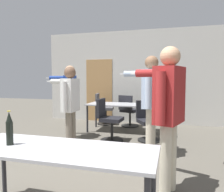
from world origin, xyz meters
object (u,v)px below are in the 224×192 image
at_px(person_near_casual, 150,96).
at_px(office_chair_near_pushed, 109,121).
at_px(beer_bottle, 9,129).
at_px(office_chair_side_rolled, 148,122).
at_px(person_right_polo, 70,94).
at_px(person_far_watching, 70,101).
at_px(office_chair_far_right, 129,112).
at_px(office_chair_far_left, 103,110).
at_px(person_left_plaid, 168,106).

bearing_deg(person_near_casual, office_chair_near_pushed, 58.98).
height_order(office_chair_near_pushed, beer_bottle, beer_bottle).
distance_m(office_chair_side_rolled, office_chair_near_pushed, 0.90).
relative_size(person_near_casual, office_chair_near_pushed, 1.90).
relative_size(person_right_polo, beer_bottle, 5.02).
bearing_deg(person_far_watching, office_chair_far_right, -14.69).
relative_size(office_chair_far_right, office_chair_side_rolled, 1.04).
bearing_deg(beer_bottle, person_near_casual, 61.78).
distance_m(office_chair_far_left, beer_bottle, 4.67).
distance_m(person_left_plaid, office_chair_side_rolled, 2.41).
bearing_deg(office_chair_far_left, person_left_plaid, 18.61).
relative_size(person_near_casual, person_right_polo, 1.06).
relative_size(person_near_casual, beer_bottle, 5.30).
xyz_separation_m(office_chair_far_left, office_chair_side_rolled, (1.53, -1.43, -0.04)).
bearing_deg(office_chair_far_right, person_left_plaid, -51.39).
xyz_separation_m(person_near_casual, person_right_polo, (-1.95, 0.70, -0.04)).
distance_m(person_far_watching, office_chair_far_left, 2.73).
bearing_deg(beer_bottle, person_right_polo, 104.98).
height_order(person_right_polo, office_chair_far_right, person_right_polo).
height_order(person_left_plaid, office_chair_far_left, person_left_plaid).
distance_m(office_chair_far_right, beer_bottle, 4.51).
height_order(person_near_casual, person_far_watching, person_near_casual).
relative_size(person_left_plaid, office_chair_far_left, 1.87).
bearing_deg(office_chair_far_right, person_far_watching, -84.01).
xyz_separation_m(person_left_plaid, office_chair_far_left, (-2.00, 3.70, -0.62)).
distance_m(office_chair_far_right, office_chair_far_left, 0.84).
relative_size(person_left_plaid, office_chair_near_pushed, 1.87).
bearing_deg(office_chair_far_left, person_far_watching, -5.82).
xyz_separation_m(person_near_casual, office_chair_near_pushed, (-0.99, 0.71, -0.64)).
relative_size(person_far_watching, office_chair_far_right, 1.74).
height_order(person_left_plaid, person_near_casual, person_near_casual).
xyz_separation_m(office_chair_near_pushed, beer_bottle, (-0.18, -2.90, 0.45)).
xyz_separation_m(person_left_plaid, beer_bottle, (-1.51, -0.92, -0.17)).
bearing_deg(beer_bottle, office_chair_side_rolled, 72.07).
bearing_deg(office_chair_near_pushed, person_right_polo, -86.96).
bearing_deg(person_near_casual, person_left_plaid, -160.60).
relative_size(person_far_watching, office_chair_side_rolled, 1.81).
bearing_deg(office_chair_side_rolled, office_chair_far_right, -90.85).
xyz_separation_m(person_far_watching, office_chair_near_pushed, (0.49, 0.95, -0.54)).
bearing_deg(office_chair_far_left, person_right_polo, -18.85).
bearing_deg(person_near_casual, office_chair_side_rolled, 12.65).
bearing_deg(office_chair_far_left, office_chair_far_right, 69.94).
relative_size(person_near_casual, office_chair_far_right, 1.94).
bearing_deg(person_left_plaid, office_chair_far_right, 36.80).
distance_m(person_far_watching, person_right_polo, 1.05).
distance_m(person_left_plaid, office_chair_far_right, 3.79).
distance_m(person_right_polo, office_chair_far_left, 1.85).
bearing_deg(office_chair_near_pushed, person_left_plaid, 36.16).
relative_size(person_near_casual, office_chair_far_left, 1.90).
bearing_deg(office_chair_side_rolled, person_far_watching, 13.16).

